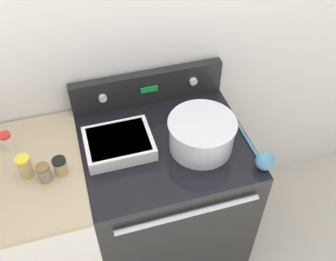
{
  "coord_description": "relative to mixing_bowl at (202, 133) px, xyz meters",
  "views": [
    {
      "loc": [
        -0.35,
        -0.89,
        2.32
      ],
      "look_at": [
        0.02,
        0.36,
        1.0
      ],
      "focal_mm": 42.0,
      "sensor_mm": 36.0,
      "label": 1
    }
  ],
  "objects": [
    {
      "name": "spice_jar_red_cap",
      "position": [
        -0.87,
        0.24,
        -0.03
      ],
      "size": [
        0.05,
        0.05,
        0.08
      ],
      "color": "beige",
      "rests_on": "side_counter"
    },
    {
      "name": "kitchen_wall",
      "position": [
        -0.16,
        0.45,
        0.22
      ],
      "size": [
        8.0,
        0.05,
        2.5
      ],
      "color": "silver",
      "rests_on": "ground_plane"
    },
    {
      "name": "ladle",
      "position": [
        0.23,
        -0.19,
        -0.05
      ],
      "size": [
        0.09,
        0.33,
        0.09
      ],
      "color": "teal",
      "rests_on": "stove_range"
    },
    {
      "name": "stove_range",
      "position": [
        -0.16,
        0.07,
        -0.56
      ],
      "size": [
        0.79,
        0.72,
        0.94
      ],
      "color": "black",
      "rests_on": "ground_plane"
    },
    {
      "name": "casserole_dish",
      "position": [
        -0.37,
        0.09,
        -0.05
      ],
      "size": [
        0.31,
        0.25,
        0.07
      ],
      "color": "silver",
      "rests_on": "stove_range"
    },
    {
      "name": "spice_jar_brown_cap",
      "position": [
        -0.71,
        -0.0,
        -0.03
      ],
      "size": [
        0.06,
        0.06,
        0.09
      ],
      "color": "gray",
      "rests_on": "side_counter"
    },
    {
      "name": "spice_jar_yellow_cap",
      "position": [
        -0.79,
        0.04,
        -0.02
      ],
      "size": [
        0.06,
        0.06,
        0.11
      ],
      "color": "tan",
      "rests_on": "side_counter"
    },
    {
      "name": "side_counter",
      "position": [
        -0.83,
        0.07,
        -0.56
      ],
      "size": [
        0.55,
        0.69,
        0.96
      ],
      "color": "silver",
      "rests_on": "ground_plane"
    },
    {
      "name": "mixing_bowl",
      "position": [
        0.0,
        0.0,
        0.0
      ],
      "size": [
        0.32,
        0.32,
        0.16
      ],
      "color": "silver",
      "rests_on": "stove_range"
    },
    {
      "name": "control_panel",
      "position": [
        -0.16,
        0.39,
        0.0
      ],
      "size": [
        0.79,
        0.07,
        0.18
      ],
      "color": "black",
      "rests_on": "stove_range"
    },
    {
      "name": "spice_jar_black_cap",
      "position": [
        -0.64,
        0.01,
        -0.03
      ],
      "size": [
        0.06,
        0.06,
        0.08
      ],
      "color": "tan",
      "rests_on": "side_counter"
    }
  ]
}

